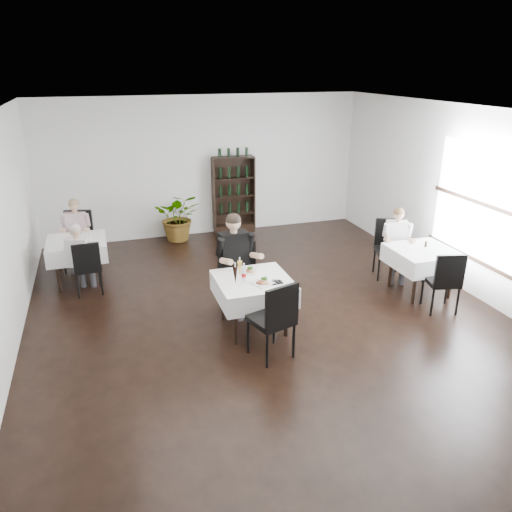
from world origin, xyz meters
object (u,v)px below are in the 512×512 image
Objects in this scene: potted_tree at (179,217)px; diner_main at (236,256)px; wine_shelf at (234,196)px; main_table at (253,289)px.

diner_main is (0.29, -3.57, 0.37)m from potted_tree.
wine_shelf is at bearing 75.19° from diner_main.
potted_tree is (-0.37, 4.16, -0.09)m from main_table.
potted_tree is 0.68× the size of diner_main.
main_table is at bearing -84.95° from potted_tree.
diner_main is (-0.98, -3.72, 0.05)m from wine_shelf.
diner_main is (-0.08, 0.60, 0.28)m from main_table.
wine_shelf is at bearing 78.22° from main_table.
wine_shelf is 1.70× the size of main_table.
wine_shelf is 1.65× the size of potted_tree.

